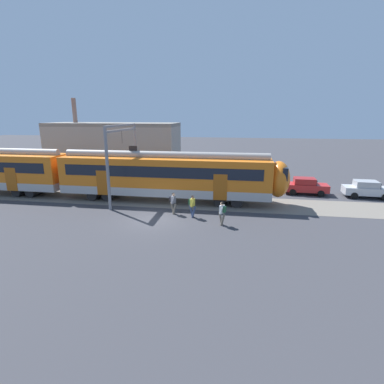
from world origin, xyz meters
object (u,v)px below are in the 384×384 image
(pedestrian_grey, at_px, (173,201))
(pedestrian_yellow, at_px, (192,204))
(pedestrian_white, at_px, (222,211))
(parked_car_red, at_px, (305,186))
(parked_car_silver, at_px, (367,189))
(commuter_train, at_px, (73,172))

(pedestrian_grey, distance_m, pedestrian_yellow, 1.64)
(pedestrian_white, bearing_deg, pedestrian_yellow, 150.21)
(pedestrian_yellow, relative_size, parked_car_red, 0.41)
(pedestrian_grey, relative_size, pedestrian_white, 1.00)
(parked_car_silver, bearing_deg, parked_car_red, 175.53)
(pedestrian_yellow, xyz_separation_m, pedestrian_white, (2.27, -1.30, 0.00))
(pedestrian_grey, relative_size, parked_car_silver, 0.41)
(pedestrian_grey, bearing_deg, parked_car_silver, 24.31)
(pedestrian_grey, relative_size, parked_car_red, 0.41)
(commuter_train, bearing_deg, parked_car_silver, 8.51)
(pedestrian_white, height_order, parked_car_red, pedestrian_white)
(pedestrian_yellow, distance_m, parked_car_red, 12.66)
(commuter_train, xyz_separation_m, pedestrian_yellow, (11.62, -3.96, -1.26))
(pedestrian_grey, height_order, parked_car_silver, pedestrian_grey)
(commuter_train, bearing_deg, pedestrian_white, -20.76)
(pedestrian_grey, bearing_deg, commuter_train, 161.18)
(commuter_train, xyz_separation_m, pedestrian_white, (13.89, -5.26, -1.26))
(pedestrian_grey, height_order, pedestrian_white, same)
(pedestrian_white, distance_m, parked_car_red, 12.06)
(pedestrian_grey, bearing_deg, parked_car_red, 35.11)
(parked_car_red, bearing_deg, parked_car_silver, -4.47)
(commuter_train, distance_m, pedestrian_white, 14.90)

